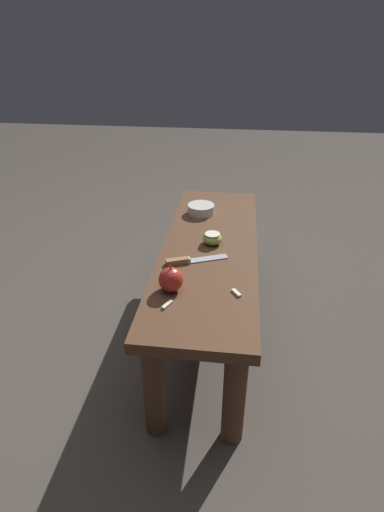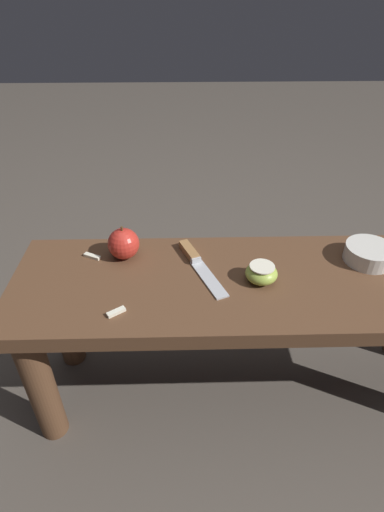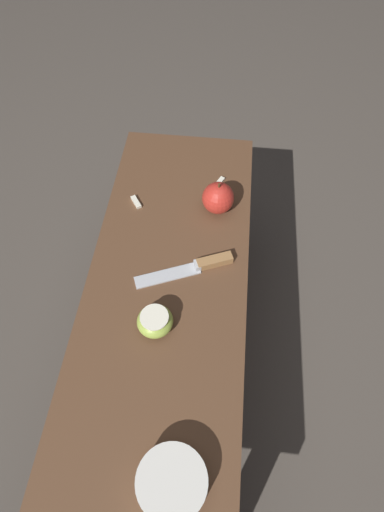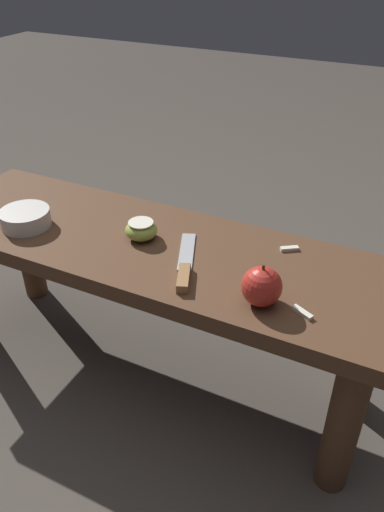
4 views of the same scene
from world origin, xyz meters
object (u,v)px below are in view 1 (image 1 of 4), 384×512
(wooden_bench, at_px, (209,264))
(apple_whole, at_px, (171,280))
(bowl, at_px, (201,209))
(knife, at_px, (188,260))
(apple_cut, at_px, (212,238))

(wooden_bench, height_order, apple_whole, apple_whole)
(wooden_bench, xyz_separation_m, bowl, (0.31, 0.07, 0.11))
(knife, height_order, bowl, bowl)
(apple_whole, distance_m, apple_cut, 0.35)
(knife, bearing_deg, apple_cut, 41.26)
(wooden_bench, height_order, knife, knife)
(apple_cut, bearing_deg, knife, 153.55)
(apple_whole, xyz_separation_m, bowl, (0.62, -0.03, -0.02))
(apple_whole, bearing_deg, apple_cut, -17.69)
(wooden_bench, distance_m, bowl, 0.33)
(apple_whole, bearing_deg, bowl, -3.00)
(knife, relative_size, bowl, 1.88)
(knife, xyz_separation_m, apple_cut, (0.15, -0.08, 0.02))
(wooden_bench, relative_size, apple_whole, 12.89)
(wooden_bench, relative_size, apple_cut, 15.31)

